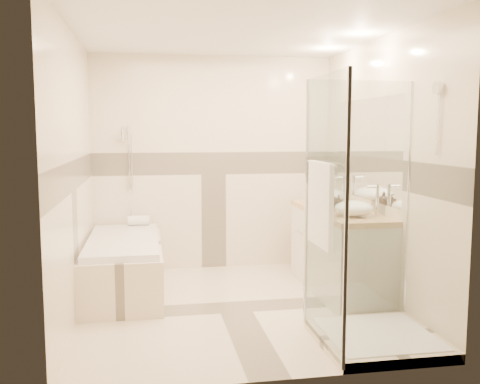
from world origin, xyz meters
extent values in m
cube|color=beige|center=(0.00, 0.00, -0.01)|extent=(2.80, 3.00, 0.01)
cube|color=white|center=(0.00, 0.00, 2.50)|extent=(2.80, 3.00, 0.01)
cube|color=beige|center=(0.00, 1.50, 1.25)|extent=(2.80, 0.01, 2.50)
cube|color=beige|center=(0.00, -1.50, 1.25)|extent=(2.80, 0.01, 2.50)
cube|color=beige|center=(-1.40, 0.00, 1.25)|extent=(0.01, 3.00, 2.50)
cube|color=beige|center=(1.40, 0.00, 1.25)|extent=(0.01, 3.00, 2.50)
cube|color=white|center=(1.39, 0.30, 1.45)|extent=(0.01, 1.60, 1.00)
cylinder|color=silver|center=(-0.97, 1.47, 1.35)|extent=(0.02, 0.02, 0.70)
cube|color=beige|center=(-1.02, 0.65, 0.25)|extent=(0.75, 1.70, 0.50)
cube|color=white|center=(-1.02, 0.65, 0.53)|extent=(0.69, 1.60, 0.06)
ellipsoid|color=white|center=(-1.02, 0.65, 0.48)|extent=(0.56, 1.40, 0.16)
cube|color=silver|center=(1.12, 0.30, 0.40)|extent=(0.55, 1.60, 0.80)
cylinder|color=silver|center=(0.83, -0.10, 0.55)|extent=(0.01, 0.24, 0.01)
cylinder|color=silver|center=(0.83, 0.70, 0.55)|extent=(0.01, 0.24, 0.01)
cube|color=tan|center=(1.12, 0.30, 0.83)|extent=(0.57, 1.62, 0.05)
cube|color=beige|center=(0.95, -1.05, 0.04)|extent=(0.90, 0.90, 0.08)
cube|color=white|center=(0.95, -1.05, 0.09)|extent=(0.80, 0.80, 0.01)
cube|color=white|center=(0.51, -1.05, 1.04)|extent=(0.01, 0.90, 2.00)
cube|color=white|center=(0.95, -0.61, 1.04)|extent=(0.90, 0.01, 2.00)
cylinder|color=silver|center=(0.50, -1.50, 1.04)|extent=(0.03, 0.03, 2.00)
cylinder|color=silver|center=(0.50, -0.60, 1.04)|extent=(0.03, 0.03, 2.00)
cylinder|color=silver|center=(1.40, -0.60, 1.04)|extent=(0.03, 0.03, 2.00)
cylinder|color=silver|center=(1.36, -1.05, 1.95)|extent=(0.03, 0.10, 0.10)
cylinder|color=silver|center=(0.47, -1.05, 1.40)|extent=(0.02, 0.60, 0.02)
cube|color=white|center=(0.47, -1.05, 1.10)|extent=(0.04, 0.48, 0.62)
ellipsoid|color=white|center=(1.10, 0.74, 0.94)|extent=(0.44, 0.44, 0.18)
ellipsoid|color=white|center=(1.10, -0.13, 0.92)|extent=(0.36, 0.36, 0.14)
cylinder|color=silver|center=(1.33, 0.74, 1.00)|extent=(0.03, 0.03, 0.30)
cylinder|color=silver|center=(1.28, 0.74, 1.13)|extent=(0.11, 0.03, 0.03)
cylinder|color=silver|center=(1.33, -0.13, 0.99)|extent=(0.03, 0.03, 0.29)
cylinder|color=silver|center=(1.28, -0.13, 1.12)|extent=(0.10, 0.02, 0.02)
imported|color=black|center=(1.10, 0.28, 0.92)|extent=(0.08, 0.08, 0.15)
imported|color=black|center=(1.10, 0.46, 0.92)|extent=(0.14, 0.14, 0.15)
cube|color=white|center=(1.10, 0.98, 0.89)|extent=(0.21, 0.30, 0.09)
cylinder|color=white|center=(-0.88, 1.37, 0.62)|extent=(0.24, 0.11, 0.11)
camera|label=1|loc=(-0.77, -4.76, 1.64)|focal=40.00mm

